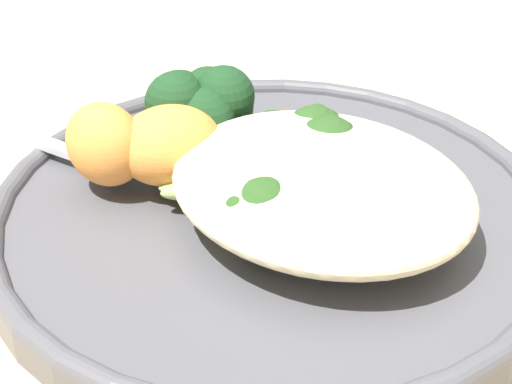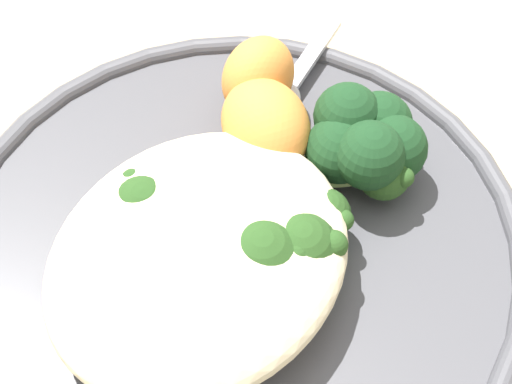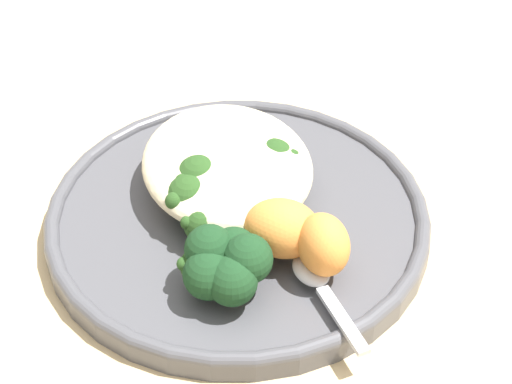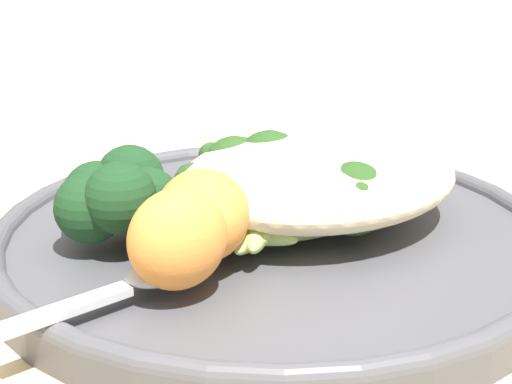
% 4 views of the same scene
% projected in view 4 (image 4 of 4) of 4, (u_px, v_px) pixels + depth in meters
% --- Properties ---
extents(ground_plane, '(4.00, 4.00, 0.00)m').
position_uv_depth(ground_plane, '(273.00, 260.00, 0.46)').
color(ground_plane, '#D6B784').
extents(plate, '(0.30, 0.30, 0.02)m').
position_uv_depth(plate, '(273.00, 240.00, 0.45)').
color(plate, '#4C4C51').
rests_on(plate, ground_plane).
extents(quinoa_mound, '(0.16, 0.13, 0.04)m').
position_uv_depth(quinoa_mound, '(315.00, 174.00, 0.46)').
color(quinoa_mound, beige).
rests_on(quinoa_mound, plate).
extents(broccoli_stalk_0, '(0.08, 0.04, 0.04)m').
position_uv_depth(broccoli_stalk_0, '(343.00, 202.00, 0.43)').
color(broccoli_stalk_0, '#9EBC66').
rests_on(broccoli_stalk_0, plate).
extents(broccoli_stalk_1, '(0.08, 0.04, 0.04)m').
position_uv_depth(broccoli_stalk_1, '(344.00, 189.00, 0.44)').
color(broccoli_stalk_1, '#9EBC66').
rests_on(broccoli_stalk_1, plate).
extents(broccoli_stalk_2, '(0.10, 0.07, 0.03)m').
position_uv_depth(broccoli_stalk_2, '(293.00, 188.00, 0.46)').
color(broccoli_stalk_2, '#9EBC66').
rests_on(broccoli_stalk_2, plate).
extents(broccoli_stalk_3, '(0.09, 0.09, 0.04)m').
position_uv_depth(broccoli_stalk_3, '(268.00, 175.00, 0.46)').
color(broccoli_stalk_3, '#9EBC66').
rests_on(broccoli_stalk_3, plate).
extents(broccoli_stalk_4, '(0.06, 0.10, 0.04)m').
position_uv_depth(broccoli_stalk_4, '(238.00, 180.00, 0.46)').
color(broccoli_stalk_4, '#9EBC66').
rests_on(broccoli_stalk_4, plate).
extents(broccoli_stalk_5, '(0.03, 0.08, 0.03)m').
position_uv_depth(broccoli_stalk_5, '(211.00, 198.00, 0.45)').
color(broccoli_stalk_5, '#9EBC66').
rests_on(broccoli_stalk_5, plate).
extents(broccoli_stalk_6, '(0.07, 0.10, 0.03)m').
position_uv_depth(broccoli_stalk_6, '(158.00, 208.00, 0.44)').
color(broccoli_stalk_6, '#9EBC66').
rests_on(broccoli_stalk_6, plate).
extents(sweet_potato_chunk_0, '(0.05, 0.04, 0.05)m').
position_uv_depth(sweet_potato_chunk_0, '(178.00, 239.00, 0.37)').
color(sweet_potato_chunk_0, orange).
rests_on(sweet_potato_chunk_0, plate).
extents(sweet_potato_chunk_1, '(0.07, 0.07, 0.04)m').
position_uv_depth(sweet_potato_chunk_1, '(202.00, 215.00, 0.40)').
color(sweet_potato_chunk_1, orange).
rests_on(sweet_potato_chunk_1, plate).
extents(kale_tuft, '(0.06, 0.06, 0.04)m').
position_uv_depth(kale_tuft, '(117.00, 196.00, 0.42)').
color(kale_tuft, '#193D1E').
rests_on(kale_tuft, plate).
extents(spoon, '(0.10, 0.03, 0.01)m').
position_uv_depth(spoon, '(140.00, 280.00, 0.37)').
color(spoon, silver).
rests_on(spoon, plate).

